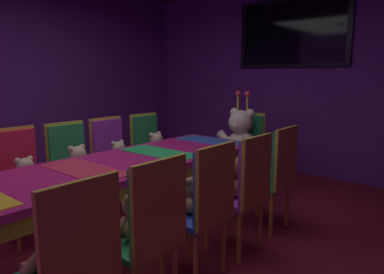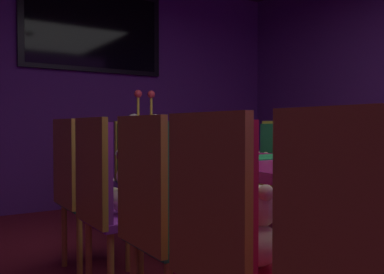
# 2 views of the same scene
# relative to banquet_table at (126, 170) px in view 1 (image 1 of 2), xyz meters

# --- Properties ---
(ground_plane) EXTENTS (7.90, 7.90, 0.00)m
(ground_plane) POSITION_rel_banquet_table_xyz_m (0.00, 0.00, -0.66)
(ground_plane) COLOR maroon
(wall_back) EXTENTS (5.20, 0.12, 2.80)m
(wall_back) POSITION_rel_banquet_table_xyz_m (0.00, 3.20, 0.74)
(wall_back) COLOR #59267F
(wall_back) RESTS_ON ground_plane
(banquet_table) EXTENTS (0.90, 2.79, 0.75)m
(banquet_table) POSITION_rel_banquet_table_xyz_m (0.00, 0.00, 0.00)
(banquet_table) COLOR #C61E72
(banquet_table) RESTS_ON ground_plane
(chair_left_1) EXTENTS (0.42, 0.41, 0.98)m
(chair_left_1) POSITION_rel_banquet_table_xyz_m (-0.87, -0.50, -0.06)
(chair_left_1) COLOR red
(chair_left_1) RESTS_ON ground_plane
(teddy_left_1) EXTENTS (0.24, 0.31, 0.29)m
(teddy_left_1) POSITION_rel_banquet_table_xyz_m (-0.73, -0.50, -0.07)
(teddy_left_1) COLOR beige
(teddy_left_1) RESTS_ON chair_left_1
(chair_left_2) EXTENTS (0.42, 0.41, 0.98)m
(chair_left_2) POSITION_rel_banquet_table_xyz_m (-0.85, -0.00, -0.06)
(chair_left_2) COLOR #268C4C
(chair_left_2) RESTS_ON ground_plane
(teddy_left_2) EXTENTS (0.26, 0.34, 0.32)m
(teddy_left_2) POSITION_rel_banquet_table_xyz_m (-0.70, -0.00, -0.06)
(teddy_left_2) COLOR beige
(teddy_left_2) RESTS_ON chair_left_2
(chair_left_3) EXTENTS (0.42, 0.41, 0.98)m
(chair_left_3) POSITION_rel_banquet_table_xyz_m (-0.88, 0.52, -0.06)
(chair_left_3) COLOR purple
(chair_left_3) RESTS_ON ground_plane
(teddy_left_3) EXTENTS (0.24, 0.31, 0.29)m
(teddy_left_3) POSITION_rel_banquet_table_xyz_m (-0.74, 0.52, -0.07)
(teddy_left_3) COLOR beige
(teddy_left_3) RESTS_ON chair_left_3
(chair_left_4) EXTENTS (0.42, 0.41, 0.98)m
(chair_left_4) POSITION_rel_banquet_table_xyz_m (-0.86, 1.06, -0.06)
(chair_left_4) COLOR #268C4C
(chair_left_4) RESTS_ON ground_plane
(teddy_left_4) EXTENTS (0.26, 0.34, 0.32)m
(teddy_left_4) POSITION_rel_banquet_table_xyz_m (-0.72, 1.06, -0.06)
(teddy_left_4) COLOR beige
(teddy_left_4) RESTS_ON chair_left_4
(chair_right_0) EXTENTS (0.42, 0.41, 0.98)m
(chair_right_0) POSITION_rel_banquet_table_xyz_m (0.86, -1.03, -0.06)
(chair_right_0) COLOR #268C4C
(chair_right_0) RESTS_ON ground_plane
(teddy_right_0) EXTENTS (0.27, 0.35, 0.33)m
(teddy_right_0) POSITION_rel_banquet_table_xyz_m (0.71, -1.03, -0.06)
(teddy_right_0) COLOR olive
(teddy_right_0) RESTS_ON chair_right_0
(chair_right_1) EXTENTS (0.42, 0.41, 0.98)m
(chair_right_1) POSITION_rel_banquet_table_xyz_m (0.85, -0.53, -0.06)
(chair_right_1) COLOR #268C4C
(chair_right_1) RESTS_ON ground_plane
(teddy_right_1) EXTENTS (0.24, 0.32, 0.30)m
(teddy_right_1) POSITION_rel_banquet_table_xyz_m (0.71, -0.53, -0.07)
(teddy_right_1) COLOR #9E7247
(teddy_right_1) RESTS_ON chair_right_1
(chair_right_2) EXTENTS (0.42, 0.41, 0.98)m
(chair_right_2) POSITION_rel_banquet_table_xyz_m (0.85, 0.00, -0.06)
(chair_right_2) COLOR #2D47B2
(chair_right_2) RESTS_ON ground_plane
(teddy_right_2) EXTENTS (0.22, 0.29, 0.27)m
(teddy_right_2) POSITION_rel_banquet_table_xyz_m (0.71, 0.00, -0.08)
(teddy_right_2) COLOR #9E7247
(teddy_right_2) RESTS_ON chair_right_2
(chair_right_3) EXTENTS (0.42, 0.41, 0.98)m
(chair_right_3) POSITION_rel_banquet_table_xyz_m (0.88, 0.50, -0.06)
(chair_right_3) COLOR purple
(chair_right_3) RESTS_ON ground_plane
(teddy_right_3) EXTENTS (0.26, 0.34, 0.32)m
(teddy_right_3) POSITION_rel_banquet_table_xyz_m (0.73, 0.50, -0.06)
(teddy_right_3) COLOR brown
(teddy_right_3) RESTS_ON chair_right_3
(chair_right_4) EXTENTS (0.42, 0.41, 0.98)m
(chair_right_4) POSITION_rel_banquet_table_xyz_m (0.85, 1.07, -0.06)
(chair_right_4) COLOR #268C4C
(chair_right_4) RESTS_ON ground_plane
(teddy_right_4) EXTENTS (0.22, 0.28, 0.26)m
(teddy_right_4) POSITION_rel_banquet_table_xyz_m (0.71, 1.07, -0.08)
(teddy_right_4) COLOR beige
(teddy_right_4) RESTS_ON chair_right_4
(throne_chair) EXTENTS (0.41, 0.42, 0.98)m
(throne_chair) POSITION_rel_banquet_table_xyz_m (0.00, 1.94, -0.06)
(throne_chair) COLOR #268C4C
(throne_chair) RESTS_ON ground_plane
(king_teddy_bear) EXTENTS (0.62, 0.48, 0.80)m
(king_teddy_bear) POSITION_rel_banquet_table_xyz_m (0.00, 1.77, 0.06)
(king_teddy_bear) COLOR beige
(king_teddy_bear) RESTS_ON throne_chair
(wall_tv) EXTENTS (1.67, 0.06, 0.97)m
(wall_tv) POSITION_rel_banquet_table_xyz_m (0.00, 3.11, 1.39)
(wall_tv) COLOR black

